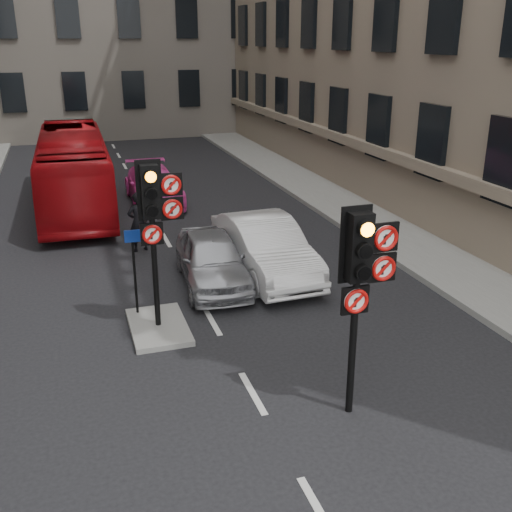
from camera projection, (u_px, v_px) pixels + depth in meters
ground at (293, 465)px, 8.89m from camera, size 120.00×120.00×0.00m
pavement_right at (359, 210)px, 21.65m from camera, size 3.00×50.00×0.16m
centre_island at (159, 327)px, 12.99m from camera, size 1.20×2.00×0.12m
signal_near at (363, 269)px, 9.31m from camera, size 0.91×0.40×3.58m
signal_far at (156, 209)px, 12.10m from camera, size 0.91×0.40×3.58m
car_silver at (212, 259)px, 15.20m from camera, size 1.86×4.04×1.34m
car_white at (265, 247)px, 15.77m from camera, size 1.82×4.71×1.53m
car_pink at (153, 185)px, 22.77m from camera, size 1.90×4.61×1.34m
bus_red at (74, 170)px, 21.93m from camera, size 2.51×10.07×2.79m
motorcycle at (230, 239)px, 17.24m from camera, size 0.66×1.75×1.03m
motorcyclist at (138, 222)px, 17.51m from camera, size 0.74×0.59×1.78m
info_sign at (134, 260)px, 13.09m from camera, size 0.34×0.10×1.96m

